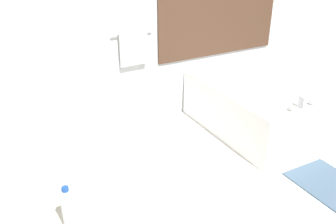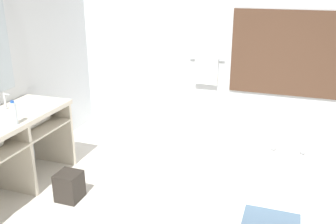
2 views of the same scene
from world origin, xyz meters
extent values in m
cube|color=silver|center=(0.00, 2.23, 1.35)|extent=(7.40, 0.06, 2.70)
cube|color=#4C3323|center=(0.88, 2.19, 1.27)|extent=(1.70, 0.02, 1.10)
cylinder|color=silver|center=(-0.30, 2.16, 1.15)|extent=(0.50, 0.02, 0.02)
cube|color=white|center=(-0.30, 2.15, 0.98)|extent=(0.32, 0.04, 0.40)
cube|color=beige|center=(-1.88, -0.01, 0.83)|extent=(0.63, 1.50, 0.05)
cube|color=beige|center=(-1.88, -0.01, 0.61)|extent=(0.60, 1.43, 0.02)
cylinder|color=white|center=(-1.88, 0.22, 0.78)|extent=(0.34, 0.34, 0.14)
cube|color=beige|center=(-1.88, -0.01, 0.40)|extent=(0.58, 0.04, 0.80)
cube|color=beige|center=(-1.88, 0.72, 0.40)|extent=(0.58, 0.04, 0.80)
cylinder|color=white|center=(-1.83, 0.37, 0.69)|extent=(0.13, 0.41, 0.13)
cylinder|color=silver|center=(-2.05, 0.22, 0.86)|extent=(0.04, 0.04, 0.02)
cylinder|color=silver|center=(-2.05, 0.22, 0.95)|extent=(0.02, 0.02, 0.16)
cube|color=silver|center=(-2.01, 0.22, 1.02)|extent=(0.07, 0.01, 0.01)
cube|color=white|center=(0.88, 1.41, 0.28)|extent=(0.98, 1.56, 0.57)
ellipsoid|color=white|center=(0.88, 1.41, 0.42)|extent=(0.70, 1.13, 0.30)
cube|color=silver|center=(0.88, 0.73, 0.63)|extent=(0.04, 0.07, 0.12)
sphere|color=silver|center=(0.74, 0.73, 0.60)|extent=(0.06, 0.06, 0.06)
sphere|color=silver|center=(1.02, 0.73, 0.60)|extent=(0.06, 0.06, 0.06)
cylinder|color=white|center=(-1.65, -0.12, 0.96)|extent=(0.06, 0.06, 0.22)
cylinder|color=#1E4CA8|center=(-1.65, -0.12, 1.08)|extent=(0.03, 0.03, 0.02)
cube|color=#2D2823|center=(-1.23, 0.05, 0.15)|extent=(0.24, 0.24, 0.30)
camera|label=1|loc=(-1.90, -1.59, 2.19)|focal=40.00mm
camera|label=2|loc=(0.85, -2.81, 2.20)|focal=40.00mm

